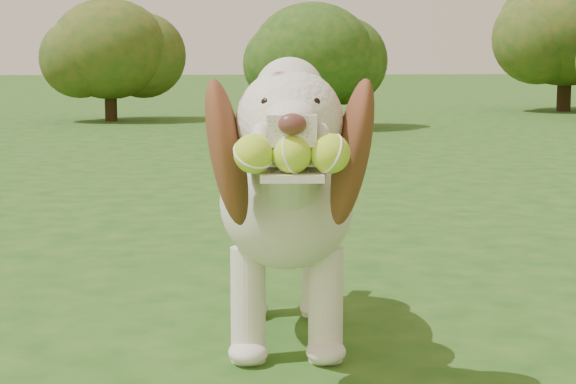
{
  "coord_description": "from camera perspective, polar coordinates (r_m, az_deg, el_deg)",
  "views": [
    {
      "loc": [
        -0.3,
        -3.29,
        0.88
      ],
      "look_at": [
        -0.06,
        -0.75,
        0.51
      ],
      "focal_mm": 60.0,
      "sensor_mm": 36.0,
      "label": 1
    }
  ],
  "objects": [
    {
      "name": "ground",
      "position": [
        3.42,
        -0.23,
        -6.72
      ],
      "size": [
        80.0,
        80.0,
        0.0
      ],
      "primitive_type": "plane",
      "color": "#1B4814",
      "rests_on": "ground"
    },
    {
      "name": "dog",
      "position": [
        2.85,
        -0.12,
        -0.19
      ],
      "size": [
        0.49,
        1.34,
        0.87
      ],
      "rotation": [
        0.0,
        0.0,
        -0.07
      ],
      "color": "silver",
      "rests_on": "ground"
    },
    {
      "name": "shrub_f",
      "position": [
        15.74,
        16.18,
        9.31
      ],
      "size": [
        2.11,
        2.11,
        2.19
      ],
      "color": "#382314",
      "rests_on": "ground"
    },
    {
      "name": "shrub_b",
      "position": [
        13.06,
        -10.53,
        8.33
      ],
      "size": [
        1.56,
        1.56,
        1.62
      ],
      "color": "#382314",
      "rests_on": "ground"
    },
    {
      "name": "shrub_c",
      "position": [
        11.54,
        1.46,
        8.16
      ],
      "size": [
        1.45,
        1.45,
        1.5
      ],
      "color": "#382314",
      "rests_on": "ground"
    }
  ]
}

